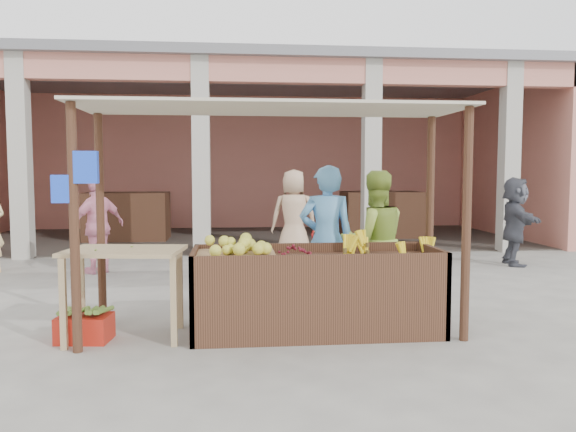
{
  "coord_description": "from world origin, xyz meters",
  "views": [
    {
      "loc": [
        -0.38,
        -5.82,
        1.7
      ],
      "look_at": [
        0.32,
        1.2,
        1.15
      ],
      "focal_mm": 35.0,
      "sensor_mm": 36.0,
      "label": 1
    }
  ],
  "objects": [
    {
      "name": "ground",
      "position": [
        0.0,
        0.0,
        0.0
      ],
      "size": [
        60.0,
        60.0,
        0.0
      ],
      "primitive_type": "plane",
      "color": "slate",
      "rests_on": "ground"
    },
    {
      "name": "market_building",
      "position": [
        0.05,
        8.93,
        2.7
      ],
      "size": [
        14.4,
        6.4,
        4.2
      ],
      "color": "tan",
      "rests_on": "ground"
    },
    {
      "name": "fruit_stall",
      "position": [
        0.5,
        0.0,
        0.4
      ],
      "size": [
        2.6,
        0.95,
        0.8
      ],
      "primitive_type": "cube",
      "color": "#513120",
      "rests_on": "ground"
    },
    {
      "name": "stall_awning",
      "position": [
        -0.01,
        0.06,
        1.98
      ],
      "size": [
        4.09,
        1.35,
        2.39
      ],
      "color": "#513120",
      "rests_on": "ground"
    },
    {
      "name": "banana_heap",
      "position": [
        1.23,
        0.04,
        0.91
      ],
      "size": [
        1.16,
        0.63,
        0.21
      ],
      "primitive_type": null,
      "color": "yellow",
      "rests_on": "fruit_stall"
    },
    {
      "name": "melon_tray",
      "position": [
        -0.34,
        0.03,
        0.9
      ],
      "size": [
        0.81,
        0.7,
        0.21
      ],
      "color": "#98744E",
      "rests_on": "fruit_stall"
    },
    {
      "name": "berry_heap",
      "position": [
        0.26,
        0.06,
        0.87
      ],
      "size": [
        0.45,
        0.37,
        0.14
      ],
      "primitive_type": "ellipsoid",
      "color": "maroon",
      "rests_on": "fruit_stall"
    },
    {
      "name": "side_table",
      "position": [
        -1.48,
        -0.03,
        0.78
      ],
      "size": [
        1.23,
        0.9,
        0.92
      ],
      "rotation": [
        0.0,
        0.0,
        -0.13
      ],
      "color": "tan",
      "rests_on": "ground"
    },
    {
      "name": "papaya_pile",
      "position": [
        -1.48,
        -0.03,
        1.03
      ],
      "size": [
        0.73,
        0.42,
        0.21
      ],
      "primitive_type": null,
      "color": "#4D9531",
      "rests_on": "side_table"
    },
    {
      "name": "red_crate",
      "position": [
        -1.87,
        -0.09,
        0.13
      ],
      "size": [
        0.55,
        0.42,
        0.26
      ],
      "primitive_type": "cube",
      "rotation": [
        0.0,
        0.0,
        -0.11
      ],
      "color": "#B32013",
      "rests_on": "ground"
    },
    {
      "name": "plantain_bundle",
      "position": [
        -1.87,
        -0.09,
        0.3
      ],
      "size": [
        0.39,
        0.27,
        0.08
      ],
      "primitive_type": null,
      "color": "olive",
      "rests_on": "red_crate"
    },
    {
      "name": "produce_sacks",
      "position": [
        2.81,
        5.24,
        0.31
      ],
      "size": [
        1.02,
        0.76,
        0.62
      ],
      "color": "maroon",
      "rests_on": "ground"
    },
    {
      "name": "vendor_blue",
      "position": [
        0.74,
        0.77,
        0.95
      ],
      "size": [
        0.76,
        0.59,
        1.9
      ],
      "primitive_type": "imported",
      "rotation": [
        0.0,
        0.0,
        3.05
      ],
      "color": "#5598D0",
      "rests_on": "ground"
    },
    {
      "name": "vendor_green",
      "position": [
        1.35,
        0.86,
        0.91
      ],
      "size": [
        0.91,
        0.57,
        1.82
      ],
      "primitive_type": "imported",
      "rotation": [
        0.0,
        0.0,
        3.21
      ],
      "color": "#9CBC41",
      "rests_on": "ground"
    },
    {
      "name": "motorcycle",
      "position": [
        0.33,
        2.14,
        0.45
      ],
      "size": [
        0.85,
        1.78,
        0.89
      ],
      "primitive_type": "imported",
      "rotation": [
        0.0,
        0.0,
        1.41
      ],
      "color": "#A81A17",
      "rests_on": "ground"
    },
    {
      "name": "shopper_b",
      "position": [
        -2.64,
        3.85,
        0.86
      ],
      "size": [
        1.1,
        1.09,
        1.73
      ],
      "primitive_type": "imported",
      "rotation": [
        0.0,
        0.0,
        3.91
      ],
      "color": "pink",
      "rests_on": "ground"
    },
    {
      "name": "shopper_c",
      "position": [
        0.77,
        4.66,
        0.97
      ],
      "size": [
        0.96,
        0.64,
        1.95
      ],
      "primitive_type": "imported",
      "rotation": [
        0.0,
        0.0,
        3.11
      ],
      "color": "tan",
      "rests_on": "ground"
    },
    {
      "name": "shopper_d",
      "position": [
        4.77,
        3.93,
        0.85
      ],
      "size": [
        0.95,
        1.67,
        1.7
      ],
      "primitive_type": "imported",
      "rotation": [
        0.0,
        0.0,
        1.37
      ],
      "color": "#43454F",
      "rests_on": "ground"
    }
  ]
}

